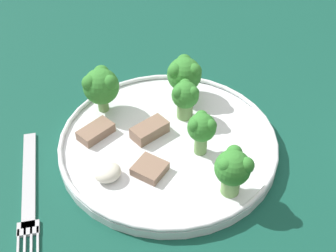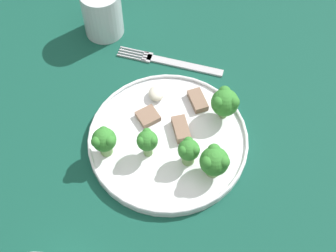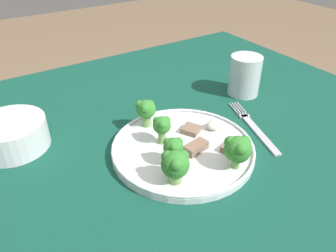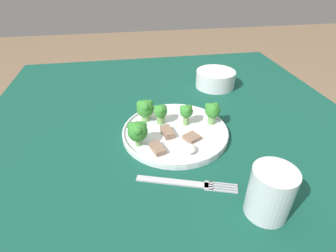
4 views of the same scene
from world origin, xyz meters
TOP-DOWN VIEW (x-y plane):
  - table at (0.00, 0.00)m, footprint 1.18×1.07m
  - dinner_plate at (0.02, -0.00)m, footprint 0.28×0.28m
  - fork at (0.20, -0.01)m, footprint 0.08×0.20m
  - broccoli_floret_near_rim_left at (-0.00, 0.10)m, footprint 0.04×0.04m
  - broccoli_floret_center_left at (-0.01, 0.03)m, footprint 0.04×0.03m
  - broccoli_floret_back_left at (-0.05, -0.07)m, footprint 0.05×0.05m
  - broccoli_floret_front_left at (-0.02, -0.03)m, footprint 0.04×0.04m
  - broccoli_floret_center_back at (0.06, -0.10)m, footprint 0.05×0.05m
  - meat_slice_front_slice at (0.06, 0.03)m, footprint 0.05×0.05m
  - meat_slice_middle_slice at (0.09, -0.06)m, footprint 0.05×0.04m
  - meat_slice_rear_slice at (0.03, -0.02)m, footprint 0.05×0.03m
  - sauce_dollop at (0.11, 0.02)m, footprint 0.03×0.03m

SIDE VIEW (x-z plane):
  - table at x=0.00m, z-range 0.27..0.97m
  - fork at x=0.20m, z-range 0.70..0.71m
  - dinner_plate at x=0.02m, z-range 0.70..0.72m
  - meat_slice_front_slice at x=0.06m, z-range 0.72..0.73m
  - meat_slice_middle_slice at x=0.09m, z-range 0.72..0.73m
  - meat_slice_rear_slice at x=0.03m, z-range 0.72..0.73m
  - sauce_dollop at x=0.11m, z-range 0.72..0.73m
  - broccoli_floret_front_left at x=-0.02m, z-range 0.72..0.78m
  - broccoli_floret_back_left at x=-0.05m, z-range 0.72..0.78m
  - broccoli_floret_near_rim_left at x=0.00m, z-range 0.73..0.78m
  - broccoli_floret_center_left at x=-0.01m, z-range 0.73..0.78m
  - broccoli_floret_center_back at x=0.06m, z-range 0.73..0.79m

